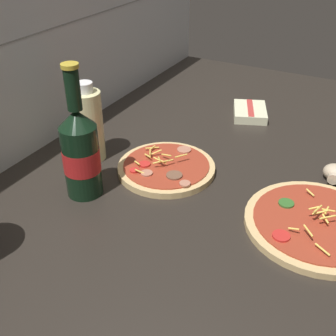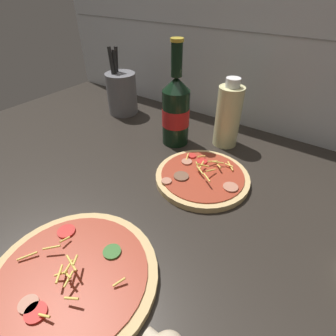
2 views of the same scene
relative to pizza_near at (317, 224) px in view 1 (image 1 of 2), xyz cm
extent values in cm
cube|color=#28231E|center=(4.07, 22.87, -2.07)|extent=(160.00, 90.00, 2.50)
cube|color=silver|center=(4.07, 68.37, 26.68)|extent=(160.00, 1.00, 60.00)
cube|color=gray|center=(4.07, 67.82, 26.68)|extent=(156.80, 0.16, 0.30)
cylinder|color=tan|center=(0.02, 0.01, -0.14)|extent=(27.38, 27.38, 1.36)
cylinder|color=#9E3823|center=(0.02, 0.01, 0.69)|extent=(24.10, 24.10, 0.30)
cylinder|color=#336628|center=(2.26, 6.61, 1.04)|extent=(3.11, 3.11, 0.40)
cylinder|color=red|center=(-7.83, 4.85, 1.04)|extent=(3.25, 3.25, 0.40)
cylinder|color=#EFCC56|center=(-0.46, -1.58, 2.52)|extent=(2.33, 2.75, 0.64)
cylinder|color=#EFCC56|center=(0.10, 1.14, 3.29)|extent=(1.50, 1.88, 0.71)
cylinder|color=#EFCC56|center=(-0.58, -1.31, 2.12)|extent=(1.79, 1.74, 0.94)
cylinder|color=#EFCC56|center=(0.97, -1.08, 2.95)|extent=(2.02, 0.56, 0.81)
cylinder|color=#EFCC56|center=(7.43, 3.12, 1.60)|extent=(1.25, 2.07, 0.93)
cylinder|color=#EFCC56|center=(-5.82, 3.22, 1.82)|extent=(0.44, 1.99, 0.83)
cylinder|color=#EFCC56|center=(-8.40, -2.43, 1.42)|extent=(1.90, 2.98, 0.60)
cylinder|color=#EFCC56|center=(0.06, 0.45, 3.37)|extent=(3.22, 1.14, 0.65)
cylinder|color=#EFCC56|center=(1.50, -1.33, 2.71)|extent=(1.20, 2.52, 0.64)
cylinder|color=#EFCC56|center=(-5.78, 0.71, 2.34)|extent=(2.34, 2.31, 0.65)
cylinder|color=#EFCC56|center=(-0.10, -0.10, 2.88)|extent=(1.79, 2.68, 1.11)
cylinder|color=tan|center=(4.20, 34.79, -0.07)|extent=(22.45, 22.45, 1.50)
cylinder|color=#9E3823|center=(4.20, 34.79, 0.82)|extent=(19.75, 19.75, 0.30)
cylinder|color=brown|center=(0.53, 30.89, 1.17)|extent=(3.56, 3.56, 0.40)
cylinder|color=#B7755B|center=(11.64, 34.00, 1.17)|extent=(3.36, 3.36, 0.40)
cylinder|color=red|center=(-1.87, 39.72, 1.17)|extent=(2.08, 2.08, 0.40)
cylinder|color=#B7755B|center=(-1.24, 27.42, 1.17)|extent=(2.38, 2.38, 0.40)
cylinder|color=#B7755B|center=(-1.58, 36.68, 1.17)|extent=(2.65, 2.65, 0.40)
cylinder|color=red|center=(1.44, 39.06, 1.17)|extent=(2.70, 2.70, 0.40)
cylinder|color=#EFCC56|center=(5.46, 39.88, 2.03)|extent=(2.66, 1.71, 0.62)
cylinder|color=#EFCC56|center=(0.50, 40.41, 1.61)|extent=(1.47, 2.17, 0.66)
cylinder|color=#EFCC56|center=(3.73, 39.74, 1.85)|extent=(1.78, 2.58, 0.91)
cylinder|color=#EFCC56|center=(3.55, 34.25, 2.29)|extent=(2.72, 1.84, 0.67)
cylinder|color=#EFCC56|center=(1.86, 35.80, 2.40)|extent=(1.73, 2.02, 0.80)
cylinder|color=#EFCC56|center=(8.35, 41.01, 1.47)|extent=(2.70, 2.62, 0.65)
cylinder|color=#EFCC56|center=(5.74, 35.66, 2.29)|extent=(1.23, 3.06, 1.17)
cylinder|color=#EFCC56|center=(6.49, 32.23, 2.67)|extent=(2.73, 2.10, 0.36)
cylinder|color=#EFCC56|center=(-2.29, 37.97, 1.58)|extent=(1.03, 2.40, 1.17)
cylinder|color=#EFCC56|center=(8.07, 40.80, 1.69)|extent=(2.21, 0.55, 0.48)
cylinder|color=#EFCC56|center=(6.37, 38.66, 1.95)|extent=(2.03, 2.14, 1.12)
cylinder|color=#EFCC56|center=(2.95, 35.88, 2.29)|extent=(0.76, 3.20, 1.21)
cylinder|color=#EFCC56|center=(3.19, 36.12, 2.45)|extent=(2.80, 2.21, 1.23)
cylinder|color=black|center=(-11.50, 46.09, 6.95)|extent=(7.59, 7.59, 15.55)
cone|color=black|center=(-11.50, 46.09, 16.56)|extent=(7.59, 7.59, 3.68)
cylinder|color=black|center=(-11.50, 46.09, 22.49)|extent=(2.89, 2.89, 8.18)
cylinder|color=gold|center=(-11.50, 46.09, 26.98)|extent=(3.32, 3.32, 0.80)
cylinder|color=red|center=(-11.50, 46.09, 7.26)|extent=(7.67, 7.67, 4.97)
cylinder|color=beige|center=(0.86, 53.68, 7.61)|extent=(6.92, 6.92, 16.87)
cylinder|color=white|center=(0.86, 53.68, 17.20)|extent=(3.80, 3.80, 2.30)
cylinder|color=beige|center=(16.42, -0.10, 1.08)|extent=(2.44, 2.44, 2.44)
ellipsoid|color=#C6B293|center=(18.59, -0.10, 1.08)|extent=(4.61, 5.43, 3.80)
cube|color=beige|center=(41.86, 27.59, 0.38)|extent=(14.99, 13.05, 2.40)
cube|color=#B73833|center=(41.86, 27.59, 1.66)|extent=(11.67, 5.89, 0.16)
camera|label=1|loc=(-68.10, -4.32, 51.71)|focal=45.00mm
camera|label=2|loc=(26.13, -10.25, 39.21)|focal=28.00mm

